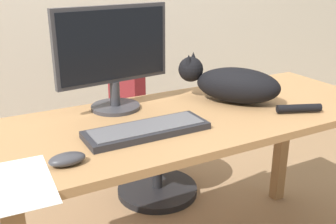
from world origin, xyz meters
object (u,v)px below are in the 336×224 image
at_px(computer_mouse, 67,159).
at_px(monitor, 113,54).
at_px(office_chair, 149,138).
at_px(cat, 232,83).
at_px(keyboard, 147,130).

bearing_deg(computer_mouse, monitor, 51.97).
bearing_deg(office_chair, monitor, -129.44).
height_order(cat, computer_mouse, cat).
xyz_separation_m(monitor, keyboard, (0.00, -0.29, -0.21)).
relative_size(office_chair, computer_mouse, 8.05).
xyz_separation_m(keyboard, computer_mouse, (-0.31, -0.10, 0.00)).
relative_size(keyboard, computer_mouse, 4.00).
xyz_separation_m(office_chair, keyboard, (-0.36, -0.73, 0.39)).
bearing_deg(keyboard, monitor, 90.00).
bearing_deg(office_chair, computer_mouse, -128.78).
distance_m(cat, computer_mouse, 0.82).
xyz_separation_m(keyboard, cat, (0.48, 0.14, 0.07)).
bearing_deg(office_chair, cat, -78.96).
height_order(keyboard, computer_mouse, computer_mouse).
height_order(office_chair, computer_mouse, office_chair).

